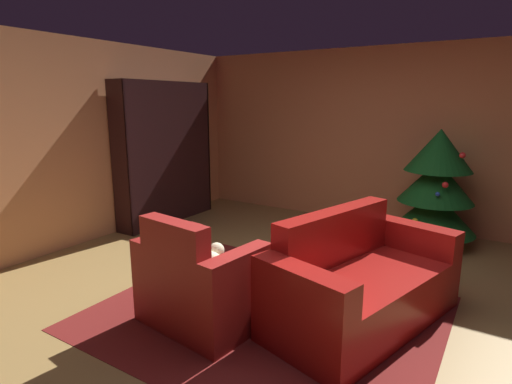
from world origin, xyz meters
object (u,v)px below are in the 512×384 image
object	(u,v)px
armchair_red	(199,286)
bottle_on_table	(307,258)
decorated_tree	(436,186)
couch_red	(360,285)
book_stack_on_table	(284,254)
bookshelf_unit	(170,153)
coffee_table	(291,268)

from	to	relation	value
armchair_red	bottle_on_table	bearing A→B (deg)	37.77
bottle_on_table	decorated_tree	xyz separation A→B (m)	(0.56, 2.48, 0.22)
couch_red	book_stack_on_table	distance (m)	0.66
bookshelf_unit	coffee_table	world-z (taller)	bookshelf_unit
book_stack_on_table	bottle_on_table	world-z (taller)	bottle_on_table
coffee_table	decorated_tree	distance (m)	2.56
couch_red	bottle_on_table	xyz separation A→B (m)	(-0.38, -0.20, 0.22)
armchair_red	couch_red	world-z (taller)	armchair_red
armchair_red	coffee_table	xyz separation A→B (m)	(0.52, 0.58, 0.06)
couch_red	coffee_table	world-z (taller)	couch_red
bookshelf_unit	bottle_on_table	world-z (taller)	bookshelf_unit
armchair_red	bottle_on_table	size ratio (longest dim) A/B	4.32
coffee_table	book_stack_on_table	world-z (taller)	book_stack_on_table
coffee_table	bookshelf_unit	bearing A→B (deg)	151.19
bookshelf_unit	coffee_table	size ratio (longest dim) A/B	3.27
armchair_red	book_stack_on_table	bearing A→B (deg)	47.90
armchair_red	coffee_table	distance (m)	0.78
armchair_red	book_stack_on_table	world-z (taller)	armchair_red
bookshelf_unit	couch_red	bearing A→B (deg)	-22.50
bookshelf_unit	decorated_tree	xyz separation A→B (m)	(3.55, 0.88, -0.27)
couch_red	bottle_on_table	distance (m)	0.49
couch_red	coffee_table	bearing A→B (deg)	-163.99
coffee_table	book_stack_on_table	distance (m)	0.14
bookshelf_unit	book_stack_on_table	xyz separation A→B (m)	(2.78, -1.60, -0.50)
bottle_on_table	couch_red	bearing A→B (deg)	28.08
book_stack_on_table	decorated_tree	size ratio (longest dim) A/B	0.16
book_stack_on_table	decorated_tree	world-z (taller)	decorated_tree
armchair_red	bottle_on_table	world-z (taller)	armchair_red
bottle_on_table	decorated_tree	bearing A→B (deg)	77.29
book_stack_on_table	bottle_on_table	xyz separation A→B (m)	(0.21, 0.00, 0.01)
armchair_red	bookshelf_unit	bearing A→B (deg)	137.18
bookshelf_unit	bottle_on_table	size ratio (longest dim) A/B	8.80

